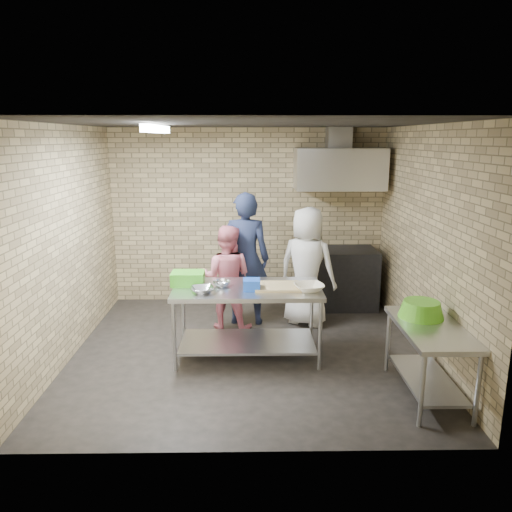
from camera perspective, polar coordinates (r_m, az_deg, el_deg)
The scene contains 24 objects.
floor at distance 6.16m, azimuth -0.92°, elevation -10.91°, with size 4.20×4.20×0.00m, color black.
ceiling at distance 5.61m, azimuth -1.02°, elevation 15.09°, with size 4.20×4.20×0.00m, color black.
back_wall at distance 7.70m, azimuth -0.96°, elevation 4.58°, with size 4.20×0.06×2.70m, color tan.
front_wall at distance 3.80m, azimuth -0.98°, elevation -4.82°, with size 4.20×0.06×2.70m, color tan.
left_wall at distance 6.11m, azimuth -21.08°, elevation 1.31°, with size 0.06×4.00×2.70m, color tan.
right_wall at distance 6.10m, azimuth 19.16°, elevation 1.46°, with size 0.06×4.00×2.70m, color tan.
prep_table at distance 5.87m, azimuth -1.00°, elevation -7.63°, with size 1.71×0.86×0.86m, color #ADB0B4.
side_counter at distance 5.31m, azimuth 19.28°, elevation -11.40°, with size 0.60×1.20×0.75m, color silver.
stove at distance 7.67m, azimuth 9.21°, elevation -2.52°, with size 1.20×0.70×0.90m, color black.
range_hood at distance 7.44m, azimuth 9.63°, elevation 9.89°, with size 1.30×0.60×0.60m, color silver.
hood_duct at distance 7.58m, azimuth 9.55°, elevation 13.36°, with size 0.35×0.30×0.30m, color #A5A8AD.
wall_shelf at distance 7.70m, azimuth 11.54°, elevation 8.58°, with size 0.80×0.20×0.04m, color #3F2B19.
fluorescent_fixture at distance 5.70m, azimuth -11.45°, elevation 14.20°, with size 0.10×1.25×0.08m, color white.
green_crate at distance 5.87m, azimuth -7.88°, elevation -2.57°, with size 0.38×0.29×0.15m, color green.
blue_tub at distance 5.61m, azimuth -0.51°, elevation -3.33°, with size 0.19×0.19×0.12m, color blue.
cutting_board at distance 5.71m, azimuth 2.50°, elevation -3.53°, with size 0.52×0.40×0.03m, color tan.
mixing_bowl_a at distance 5.55m, azimuth -6.20°, elevation -3.92°, with size 0.27×0.27×0.07m, color #B2B4B9.
mixing_bowl_b at distance 5.78m, azimuth -4.00°, elevation -3.19°, with size 0.20×0.20×0.06m, color silver.
ceramic_bowl at distance 5.62m, azimuth 6.15°, elevation -3.64°, with size 0.33×0.33×0.08m, color beige.
green_basin at distance 5.36m, azimuth 18.56°, elevation -5.84°, with size 0.46×0.46×0.17m, color #59C626, non-canonical shape.
bottle_red at distance 7.64m, azimuth 9.72°, elevation 9.45°, with size 0.07×0.07×0.18m, color #B22619.
man_navy at distance 6.78m, azimuth -1.25°, elevation -0.35°, with size 0.67×0.44×1.85m, color #141B32.
woman_pink at distance 6.63m, azimuth -3.40°, elevation -2.53°, with size 0.70×0.54×1.43m, color #DD7586.
woman_white at distance 6.80m, azimuth 5.92°, elevation -1.22°, with size 0.81×0.52×1.65m, color white.
Camera 1 is at (0.01, -5.61, 2.55)m, focal length 34.60 mm.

